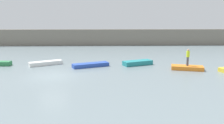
{
  "coord_description": "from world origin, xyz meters",
  "views": [
    {
      "loc": [
        4.71,
        -20.03,
        5.14
      ],
      "look_at": [
        5.41,
        3.4,
        0.6
      ],
      "focal_mm": 36.56,
      "sensor_mm": 36.0,
      "label": 1
    }
  ],
  "objects_px": {
    "rowboat_blue": "(91,65)",
    "rowboat_orange": "(187,68)",
    "rowboat_teal": "(138,63)",
    "person_hiviz_shirt": "(188,56)",
    "rowboat_white": "(46,63)"
  },
  "relations": [
    {
      "from": "rowboat_teal",
      "to": "person_hiviz_shirt",
      "type": "xyz_separation_m",
      "value": [
        4.68,
        -2.49,
        1.11
      ]
    },
    {
      "from": "rowboat_blue",
      "to": "rowboat_teal",
      "type": "xyz_separation_m",
      "value": [
        5.16,
        0.82,
        0.04
      ]
    },
    {
      "from": "rowboat_white",
      "to": "rowboat_orange",
      "type": "bearing_deg",
      "value": -39.6
    },
    {
      "from": "rowboat_teal",
      "to": "rowboat_orange",
      "type": "height_order",
      "value": "rowboat_teal"
    },
    {
      "from": "rowboat_blue",
      "to": "person_hiviz_shirt",
      "type": "height_order",
      "value": "person_hiviz_shirt"
    },
    {
      "from": "rowboat_blue",
      "to": "rowboat_orange",
      "type": "bearing_deg",
      "value": -32.2
    },
    {
      "from": "rowboat_teal",
      "to": "rowboat_orange",
      "type": "bearing_deg",
      "value": -50.1
    },
    {
      "from": "rowboat_white",
      "to": "person_hiviz_shirt",
      "type": "relative_size",
      "value": 2.08
    },
    {
      "from": "rowboat_white",
      "to": "rowboat_orange",
      "type": "height_order",
      "value": "rowboat_white"
    },
    {
      "from": "rowboat_blue",
      "to": "rowboat_orange",
      "type": "xyz_separation_m",
      "value": [
        9.84,
        -1.67,
        -0.0
      ]
    },
    {
      "from": "rowboat_white",
      "to": "rowboat_teal",
      "type": "xyz_separation_m",
      "value": [
        10.19,
        -0.26,
        0.03
      ]
    },
    {
      "from": "rowboat_blue",
      "to": "person_hiviz_shirt",
      "type": "distance_m",
      "value": 10.05
    },
    {
      "from": "rowboat_white",
      "to": "rowboat_orange",
      "type": "distance_m",
      "value": 15.12
    },
    {
      "from": "person_hiviz_shirt",
      "to": "rowboat_teal",
      "type": "bearing_deg",
      "value": 151.94
    },
    {
      "from": "rowboat_orange",
      "to": "person_hiviz_shirt",
      "type": "xyz_separation_m",
      "value": [
        0.0,
        0.0,
        1.16
      ]
    }
  ]
}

